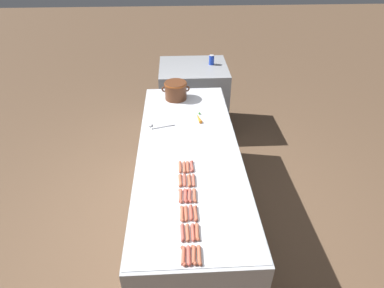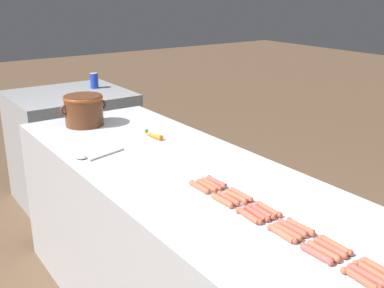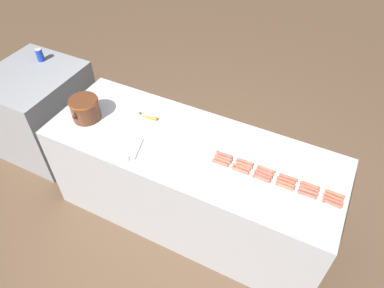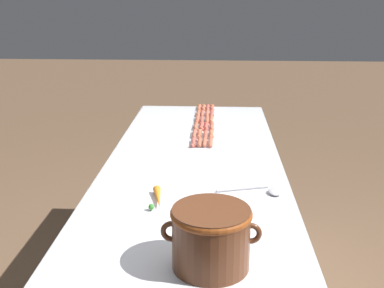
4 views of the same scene
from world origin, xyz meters
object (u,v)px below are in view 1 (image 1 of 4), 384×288
(hot_dog_9, at_px, (186,196))
(hot_dog_22, at_px, (193,180))
(hot_dog_13, at_px, (193,232))
(hot_dog_1, at_px, (182,233))
(hot_dog_3, at_px, (181,196))
(hot_dog_12, at_px, (194,255))
(hot_dog_6, at_px, (189,255))
(hot_dog_10, at_px, (185,180))
(serving_spoon, at_px, (154,125))
(hot_dog_0, at_px, (183,256))
(back_cabinet, at_px, (193,98))
(hot_dog_2, at_px, (182,214))
(hot_dog_19, at_px, (197,232))
(hot_dog_11, at_px, (184,167))
(hot_dog_8, at_px, (186,213))
(hot_dog_7, at_px, (187,233))
(hot_dog_14, at_px, (191,212))
(hot_dog_16, at_px, (189,181))
(hot_dog_18, at_px, (199,255))
(hot_dog_20, at_px, (196,213))
(hot_dog_5, at_px, (180,167))
(hot_dog_21, at_px, (195,195))
(hot_dog_15, at_px, (190,196))
(soda_can, at_px, (212,60))
(hot_dog_23, at_px, (192,166))
(bean_pot, at_px, (176,90))
(hot_dog_4, at_px, (180,180))
(hot_dog_17, at_px, (188,167))
(carrot, at_px, (199,117))

(hot_dog_9, relative_size, hot_dog_22, 1.00)
(hot_dog_9, bearing_deg, hot_dog_13, -83.98)
(hot_dog_1, height_order, hot_dog_3, same)
(hot_dog_12, bearing_deg, hot_dog_6, -176.42)
(hot_dog_10, bearing_deg, serving_spoon, 108.05)
(hot_dog_0, xyz_separation_m, serving_spoon, (-0.23, 1.42, -0.00))
(back_cabinet, relative_size, hot_dog_2, 6.77)
(hot_dog_6, relative_size, hot_dog_19, 1.00)
(hot_dog_11, bearing_deg, hot_dog_0, -92.21)
(hot_dog_8, height_order, hot_dog_13, same)
(hot_dog_7, distance_m, hot_dog_14, 0.16)
(hot_dog_12, relative_size, hot_dog_16, 1.00)
(hot_dog_2, distance_m, hot_dog_3, 0.16)
(hot_dog_9, relative_size, serving_spoon, 0.50)
(hot_dog_8, bearing_deg, hot_dog_6, -89.49)
(hot_dog_18, bearing_deg, hot_dog_11, 94.29)
(hot_dog_20, bearing_deg, hot_dog_16, 94.64)
(hot_dog_5, height_order, hot_dog_6, same)
(hot_dog_10, height_order, hot_dog_21, same)
(hot_dog_15, height_order, hot_dog_18, same)
(hot_dog_3, distance_m, soda_can, 2.48)
(hot_dog_6, bearing_deg, hot_dog_23, 85.75)
(hot_dog_2, height_order, bean_pot, bean_pot)
(hot_dog_7, bearing_deg, hot_dog_5, 92.83)
(hot_dog_15, relative_size, hot_dog_20, 1.00)
(hot_dog_3, xyz_separation_m, hot_dog_4, (0.00, 0.16, 0.00))
(hot_dog_10, height_order, hot_dog_20, same)
(hot_dog_17, bearing_deg, hot_dog_11, -176.63)
(hot_dog_11, bearing_deg, hot_dog_9, -90.25)
(hot_dog_17, bearing_deg, hot_dog_16, -88.14)
(hot_dog_21, height_order, soda_can, soda_can)
(hot_dog_1, distance_m, hot_dog_2, 0.15)
(hot_dog_0, relative_size, carrot, 0.74)
(hot_dog_1, relative_size, hot_dog_11, 1.00)
(hot_dog_23, relative_size, serving_spoon, 0.50)
(hot_dog_0, bearing_deg, hot_dog_11, 87.79)
(hot_dog_3, distance_m, hot_dog_23, 0.33)
(hot_dog_5, height_order, soda_can, soda_can)
(hot_dog_8, distance_m, hot_dog_15, 0.16)
(hot_dog_9, relative_size, hot_dog_15, 1.00)
(hot_dog_8, xyz_separation_m, hot_dog_17, (0.03, 0.47, 0.00))
(hot_dog_1, distance_m, hot_dog_9, 0.31)
(hot_dog_7, bearing_deg, serving_spoon, 101.50)
(hot_dog_8, bearing_deg, hot_dog_22, 78.43)
(carrot, bearing_deg, hot_dog_9, -98.74)
(hot_dog_2, distance_m, hot_dog_8, 0.03)
(hot_dog_1, relative_size, hot_dog_12, 1.00)
(hot_dog_5, bearing_deg, soda_can, 77.82)
(back_cabinet, height_order, hot_dog_8, hot_dog_8)
(back_cabinet, relative_size, hot_dog_8, 6.76)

